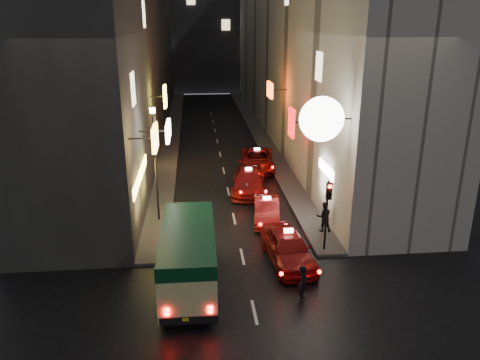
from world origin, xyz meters
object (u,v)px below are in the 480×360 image
object	(u,v)px
taxi_near	(288,245)
pedestrian_crossing	(303,281)
traffic_light	(328,201)
minibus	(188,252)
lamp_post	(155,158)

from	to	relation	value
taxi_near	pedestrian_crossing	distance (m)	3.08
pedestrian_crossing	traffic_light	bearing A→B (deg)	-4.09
minibus	pedestrian_crossing	size ratio (longest dim) A/B	3.55
minibus	taxi_near	xyz separation A→B (m)	(4.52, 1.69, -0.78)
minibus	pedestrian_crossing	world-z (taller)	minibus
taxi_near	traffic_light	xyz separation A→B (m)	(1.97, 0.74, 1.79)
minibus	taxi_near	distance (m)	4.89
lamp_post	minibus	bearing A→B (deg)	-76.18
traffic_light	lamp_post	bearing A→B (deg)	151.09
traffic_light	minibus	bearing A→B (deg)	-159.49
taxi_near	pedestrian_crossing	bearing A→B (deg)	-89.98
minibus	traffic_light	bearing A→B (deg)	20.51
taxi_near	pedestrian_crossing	world-z (taller)	taxi_near
taxi_near	lamp_post	world-z (taller)	lamp_post
pedestrian_crossing	lamp_post	xyz separation A→B (m)	(-6.23, 8.35, 2.85)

